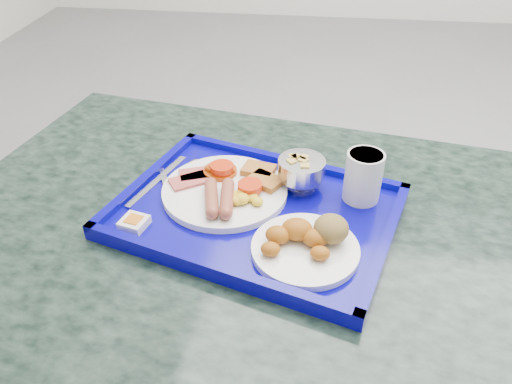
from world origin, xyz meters
The scene contains 10 objects.
floor centered at (0.00, 0.00, 0.00)m, with size 6.00×6.00×0.00m, color gray.
table centered at (-0.53, -1.01, 0.58)m, with size 1.38×1.04×0.78m.
tray centered at (-0.55, -0.98, 0.79)m, with size 0.58×0.49×0.03m.
main_plate centered at (-0.61, -0.94, 0.81)m, with size 0.24×0.24×0.04m.
bread_plate centered at (-0.45, -1.08, 0.82)m, with size 0.18×0.18×0.06m.
fruit_bowl centered at (-0.48, -0.90, 0.84)m, with size 0.09×0.09×0.06m.
juice_cup centered at (-0.36, -0.92, 0.85)m, with size 0.07×0.07×0.10m.
spoon centered at (-0.71, -0.88, 0.80)m, with size 0.09×0.18×0.01m.
knife centered at (-0.76, -0.92, 0.80)m, with size 0.01×0.20×0.00m, color #ADAEB0.
jam_packet centered at (-0.76, -1.06, 0.81)m, with size 0.05×0.05×0.02m.
Camera 1 is at (-0.46, -1.71, 1.36)m, focal length 35.00 mm.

